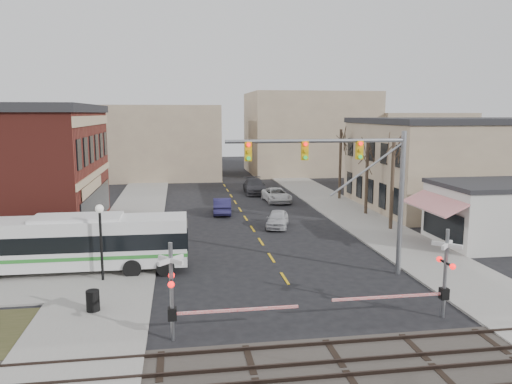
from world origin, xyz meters
TOP-DOWN VIEW (x-y plane):
  - ground at (0.00, 0.00)m, footprint 160.00×160.00m
  - sidewalk_west at (-9.50, 20.00)m, footprint 5.00×60.00m
  - sidewalk_east at (9.50, 20.00)m, footprint 5.00×60.00m
  - ballast_strip at (0.00, -8.00)m, footprint 160.00×5.00m
  - rail_tracks at (0.00, -8.00)m, footprint 160.00×3.91m
  - tan_building at (22.00, 20.00)m, footprint 20.30×15.30m
  - awning_shop at (15.97, 7.00)m, footprint 9.74×6.20m
  - tree_east_a at (10.50, 12.00)m, footprint 0.28×0.28m
  - tree_east_b at (10.80, 18.00)m, footprint 0.28×0.28m
  - tree_east_c at (11.00, 26.00)m, footprint 0.28×0.28m
  - transit_bus at (-11.25, 4.80)m, footprint 12.14×2.83m
  - traffic_signal_mast at (3.76, 1.84)m, footprint 9.83×0.30m
  - rr_crossing_west at (-5.55, -4.65)m, footprint 5.60×1.36m
  - rr_crossing_east at (5.39, -4.21)m, footprint 5.60×1.36m
  - street_lamp at (-9.74, 2.95)m, footprint 0.44×0.44m
  - trash_bin at (-9.55, -1.35)m, footprint 0.60×0.60m
  - car_a at (2.04, 14.29)m, footprint 2.63×4.24m
  - car_b at (-1.83, 20.35)m, footprint 1.85×4.53m
  - car_c at (4.19, 25.55)m, footprint 2.56×5.12m
  - car_d at (2.81, 31.25)m, footprint 2.51×5.76m
  - pedestrian_near at (-9.17, 4.71)m, footprint 0.61×0.74m
  - pedestrian_far at (-10.79, 8.05)m, footprint 0.89×0.92m

SIDE VIEW (x-z plane):
  - ground at x=0.00m, z-range 0.00..0.00m
  - ballast_strip at x=0.00m, z-range 0.00..0.06m
  - sidewalk_west at x=-9.50m, z-range 0.00..0.12m
  - sidewalk_east at x=9.50m, z-range 0.00..0.12m
  - rail_tracks at x=0.00m, z-range 0.05..0.19m
  - trash_bin at x=-9.55m, z-range 0.12..1.07m
  - car_a at x=2.04m, z-range 0.00..1.35m
  - car_c at x=4.19m, z-range 0.00..1.39m
  - car_b at x=-1.83m, z-range 0.00..1.46m
  - car_d at x=2.81m, z-range 0.00..1.65m
  - pedestrian_far at x=-10.79m, z-range 0.12..1.61m
  - pedestrian_near at x=-9.17m, z-range 0.12..1.86m
  - transit_bus at x=-11.25m, z-range 0.21..3.32m
  - rr_crossing_west at x=-5.55m, z-range -0.03..3.97m
  - rr_crossing_east at x=5.39m, z-range -0.03..3.97m
  - awning_shop at x=15.97m, z-range 0.01..4.31m
  - street_lamp at x=-9.74m, z-range 1.02..5.12m
  - tree_east_b at x=10.80m, z-range 0.12..6.42m
  - tree_east_a at x=10.50m, z-range 0.12..6.87m
  - tree_east_c at x=11.00m, z-range 0.12..7.32m
  - tan_building at x=22.00m, z-range 0.01..8.51m
  - traffic_signal_mast at x=3.76m, z-range 1.73..9.73m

